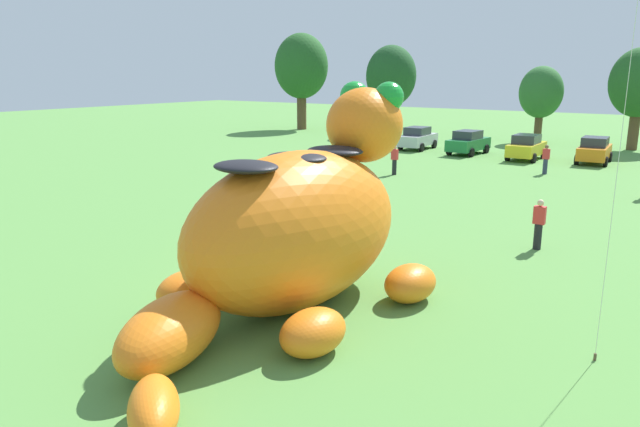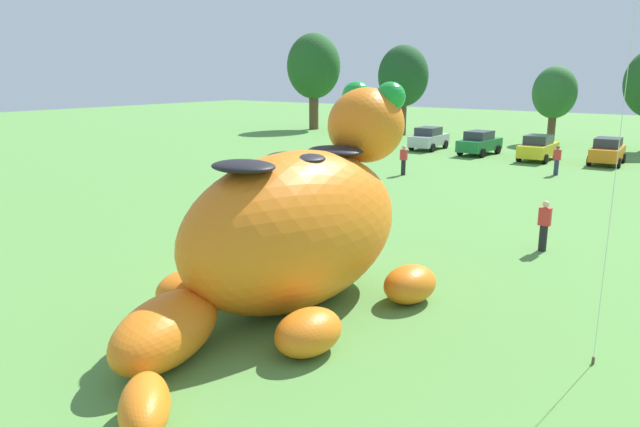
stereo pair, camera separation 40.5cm
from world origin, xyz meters
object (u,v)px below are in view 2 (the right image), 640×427
Objects in this scene: spectator_mid_field at (404,160)px; spectator_by_cars at (557,160)px; car_silver at (429,138)px; spectator_near_inflatable at (544,226)px; car_orange at (607,151)px; car_yellow at (538,148)px; car_green at (479,143)px; giant_inflatable_creature at (297,227)px.

spectator_mid_field and spectator_by_cars have the same top height.
car_silver is 2.44× the size of spectator_near_inflatable.
car_orange is (12.62, -0.01, 0.00)m from car_silver.
car_orange reaches higher than spectator_mid_field.
spectator_by_cars is at bearing 103.35° from spectator_near_inflatable.
car_yellow is 11.41m from spectator_mid_field.
car_green is at bearing -7.23° from car_silver.
giant_inflatable_creature is 30.57m from car_green.
spectator_near_inflatable is at bearing -43.88° from spectator_mid_field.
spectator_by_cars is at bearing -103.80° from car_orange.
car_green reaches higher than spectator_near_inflatable.
car_yellow is 2.41× the size of spectator_mid_field.
car_yellow is (-2.56, 29.37, -1.18)m from giant_inflatable_creature.
car_orange reaches higher than spectator_near_inflatable.
car_yellow is 2.41× the size of spectator_by_cars.
spectator_near_inflatable is 15.09m from spectator_mid_field.
car_silver and car_yellow have the same top height.
car_orange is at bearing 87.08° from giant_inflatable_creature.
spectator_near_inflatable is (2.21, -21.85, -0.01)m from car_orange.
spectator_mid_field is (-0.30, -10.87, -0.01)m from car_green.
spectator_mid_field is (-7.12, 18.91, -1.19)m from giant_inflatable_creature.
car_silver is 12.71m from spectator_by_cars.
car_green is 23.80m from spectator_near_inflatable.
car_silver is at bearing 179.97° from car_orange.
giant_inflatable_creature is 24.16m from spectator_by_cars.
car_green and car_orange have the same top height.
car_yellow is 4.21m from car_orange.
car_orange is 2.45× the size of spectator_by_cars.
car_silver is at bearing 173.68° from car_yellow.
spectator_mid_field is at bearing -143.86° from spectator_by_cars.
giant_inflatable_creature is 6.38× the size of spectator_mid_field.
spectator_by_cars is (0.03, 24.13, -1.19)m from giant_inflatable_creature.
car_silver is 26.42m from spectator_near_inflatable.
giant_inflatable_creature is 32.30m from car_silver.
giant_inflatable_creature reaches higher than spectator_by_cars.
car_orange is at bearing -0.03° from car_silver.
spectator_near_inflatable is (14.83, -21.86, -0.01)m from car_silver.
car_yellow is at bearing 106.79° from spectator_near_inflatable.
car_yellow is at bearing -167.15° from car_orange.
giant_inflatable_creature is at bearing -69.93° from car_silver.
giant_inflatable_creature is at bearing -92.92° from car_orange.
car_green is at bearing 116.38° from spectator_near_inflatable.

